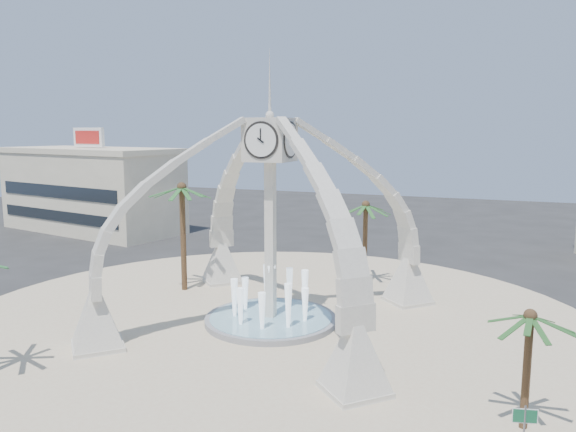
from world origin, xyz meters
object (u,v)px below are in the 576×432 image
(fountain, at_px, (271,319))
(street_sign, at_px, (524,424))
(palm_north, at_px, (366,206))
(palm_west, at_px, (182,189))
(clock_tower, at_px, (270,218))
(palm_east, at_px, (530,317))

(fountain, relative_size, street_sign, 3.44)
(palm_north, bearing_deg, palm_west, -152.24)
(clock_tower, bearing_deg, palm_north, 72.84)
(palm_east, bearing_deg, palm_west, 152.41)
(fountain, relative_size, palm_east, 1.53)
(palm_east, bearing_deg, fountain, 151.42)
(clock_tower, height_order, palm_north, clock_tower)
(palm_west, xyz_separation_m, street_sign, (22.56, -14.69, -5.79))
(palm_west, distance_m, street_sign, 27.53)
(fountain, xyz_separation_m, palm_north, (3.23, 10.47, 5.74))
(palm_east, relative_size, street_sign, 2.25)
(street_sign, bearing_deg, fountain, 129.78)
(fountain, bearing_deg, palm_west, 154.05)
(palm_north, bearing_deg, clock_tower, -107.16)
(clock_tower, xyz_separation_m, palm_west, (-8.66, 4.21, 0.96))
(clock_tower, relative_size, fountain, 2.24)
(fountain, bearing_deg, palm_east, -28.58)
(fountain, bearing_deg, clock_tower, -90.00)
(clock_tower, relative_size, palm_east, 3.43)
(clock_tower, xyz_separation_m, palm_east, (14.00, -7.62, -1.94))
(palm_east, bearing_deg, street_sign, -92.00)
(clock_tower, height_order, palm_west, clock_tower)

